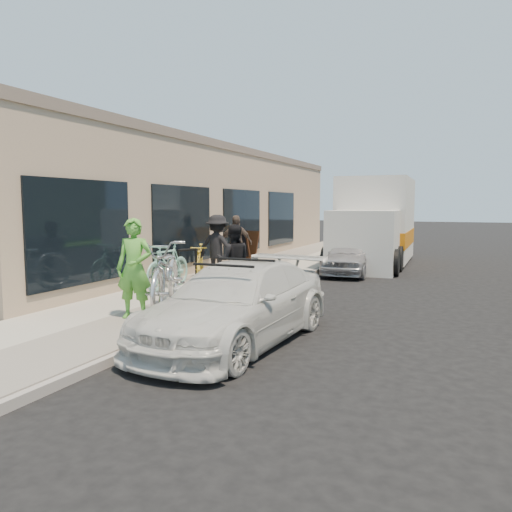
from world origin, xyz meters
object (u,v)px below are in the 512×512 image
(moving_truck, at_px, (374,226))
(tandem_bike, at_px, (166,273))
(man_standing, at_px, (233,260))
(bystander_a, at_px, (217,247))
(sedan_silver, at_px, (349,256))
(cruiser_bike_c, at_px, (200,261))
(bike_rack, at_px, (187,262))
(cruiser_bike_a, at_px, (168,265))
(sandwich_board, at_px, (246,246))
(bystander_b, at_px, (236,243))
(cruiser_bike_b, at_px, (165,267))
(sedan_white, at_px, (237,303))
(woman_rider, at_px, (134,268))

(moving_truck, distance_m, tandem_bike, 10.64)
(man_standing, distance_m, bystander_a, 2.45)
(man_standing, xyz_separation_m, bystander_a, (-1.44, 1.99, 0.08))
(sedan_silver, distance_m, moving_truck, 3.24)
(moving_truck, bearing_deg, cruiser_bike_c, -120.54)
(bike_rack, relative_size, tandem_bike, 0.33)
(tandem_bike, relative_size, cruiser_bike_a, 1.41)
(sandwich_board, xyz_separation_m, bystander_b, (0.67, -2.27, 0.30))
(bike_rack, height_order, sandwich_board, sandwich_board)
(bike_rack, relative_size, man_standing, 0.55)
(moving_truck, relative_size, man_standing, 4.07)
(sedan_silver, bearing_deg, cruiser_bike_a, -124.00)
(cruiser_bike_a, relative_size, bystander_a, 1.07)
(bike_rack, distance_m, cruiser_bike_b, 0.66)
(man_standing, distance_m, cruiser_bike_b, 2.45)
(bystander_a, height_order, bystander_b, bystander_a)
(sedan_white, xyz_separation_m, cruiser_bike_a, (-3.34, 3.17, 0.09))
(cruiser_bike_b, bearing_deg, bystander_b, 76.01)
(bike_rack, height_order, man_standing, man_standing)
(sedan_silver, xyz_separation_m, moving_truck, (0.21, 3.12, 0.83))
(sedan_white, xyz_separation_m, moving_truck, (0.09, 11.56, 0.77))
(sedan_silver, height_order, moving_truck, moving_truck)
(woman_rider, bearing_deg, bystander_b, 86.08)
(cruiser_bike_b, distance_m, cruiser_bike_c, 1.30)
(sandwich_board, height_order, man_standing, man_standing)
(sedan_white, height_order, moving_truck, moving_truck)
(sandwich_board, bearing_deg, bike_rack, -60.90)
(sedan_silver, distance_m, woman_rider, 8.44)
(tandem_bike, height_order, cruiser_bike_c, tandem_bike)
(sedan_white, height_order, woman_rider, woman_rider)
(tandem_bike, distance_m, bystander_b, 5.77)
(woman_rider, relative_size, cruiser_bike_a, 0.96)
(cruiser_bike_c, bearing_deg, sandwich_board, 72.01)
(sedan_white, height_order, tandem_bike, tandem_bike)
(sedan_silver, bearing_deg, moving_truck, 83.65)
(sedan_white, distance_m, cruiser_bike_a, 4.61)
(woman_rider, height_order, cruiser_bike_c, woman_rider)
(bystander_b, bearing_deg, sedan_white, -86.83)
(cruiser_bike_a, bearing_deg, cruiser_bike_c, 92.96)
(man_standing, relative_size, bystander_a, 0.91)
(bike_rack, relative_size, bystander_b, 0.52)
(sedan_white, xyz_separation_m, woman_rider, (-2.14, 0.26, 0.42))
(cruiser_bike_a, relative_size, cruiser_bike_c, 1.19)
(tandem_bike, relative_size, cruiser_bike_c, 1.69)
(man_standing, relative_size, cruiser_bike_b, 0.93)
(man_standing, height_order, cruiser_bike_b, man_standing)
(sedan_silver, height_order, cruiser_bike_a, cruiser_bike_a)
(man_standing, bearing_deg, sandwich_board, -94.45)
(cruiser_bike_a, bearing_deg, tandem_bike, -59.11)
(sandwich_board, bearing_deg, tandem_bike, -53.12)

